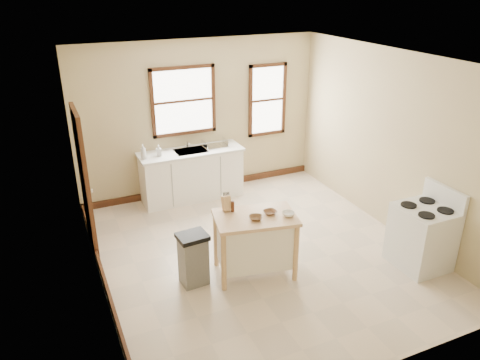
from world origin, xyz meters
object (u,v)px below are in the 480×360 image
(trash_bin, at_px, (193,259))
(pepper_grinder, at_px, (233,206))
(soap_bottle_a, at_px, (143,152))
(gas_stove, at_px, (423,228))
(kitchen_island, at_px, (255,245))
(bowl_a, at_px, (256,218))
(bowl_c, at_px, (288,214))
(bowl_b, at_px, (270,212))
(soap_bottle_b, at_px, (159,150))
(knife_block, at_px, (226,204))
(dish_rack, at_px, (215,144))

(trash_bin, bearing_deg, pepper_grinder, 6.88)
(soap_bottle_a, height_order, gas_stove, soap_bottle_a)
(soap_bottle_a, relative_size, kitchen_island, 0.24)
(soap_bottle_a, relative_size, bowl_a, 1.44)
(gas_stove, bearing_deg, trash_bin, 163.81)
(bowl_a, relative_size, bowl_c, 1.07)
(gas_stove, bearing_deg, bowl_b, 159.42)
(bowl_c, bearing_deg, bowl_a, 168.96)
(bowl_c, distance_m, gas_stove, 1.92)
(bowl_c, bearing_deg, soap_bottle_b, 109.64)
(bowl_a, bearing_deg, knife_block, 122.64)
(soap_bottle_a, bearing_deg, gas_stove, -28.53)
(bowl_b, xyz_separation_m, bowl_c, (0.19, -0.15, 0.00))
(bowl_b, bearing_deg, soap_bottle_a, 112.74)
(bowl_a, xyz_separation_m, bowl_b, (0.24, 0.06, -0.00))
(bowl_a, bearing_deg, soap_bottle_b, 101.72)
(kitchen_island, distance_m, pepper_grinder, 0.61)
(dish_rack, height_order, trash_bin, dish_rack)
(kitchen_island, height_order, knife_block, knife_block)
(dish_rack, xyz_separation_m, gas_stove, (1.73, -3.40, -0.39))
(dish_rack, relative_size, gas_stove, 0.37)
(knife_block, distance_m, pepper_grinder, 0.09)
(knife_block, distance_m, gas_stove, 2.73)
(dish_rack, xyz_separation_m, bowl_a, (-0.49, -2.71, -0.08))
(knife_block, height_order, trash_bin, knife_block)
(kitchen_island, relative_size, trash_bin, 1.46)
(pepper_grinder, bearing_deg, soap_bottle_a, 105.72)
(knife_block, xyz_separation_m, bowl_b, (0.49, -0.33, -0.08))
(soap_bottle_a, xyz_separation_m, soap_bottle_b, (0.28, 0.06, -0.04))
(kitchen_island, xyz_separation_m, bowl_a, (-0.03, -0.09, 0.46))
(bowl_b, height_order, trash_bin, bowl_b)
(knife_block, xyz_separation_m, gas_stove, (2.48, -1.07, -0.40))
(soap_bottle_a, distance_m, bowl_b, 2.78)
(knife_block, bearing_deg, soap_bottle_b, 92.03)
(bowl_b, bearing_deg, gas_stove, -20.58)
(soap_bottle_a, relative_size, trash_bin, 0.35)
(dish_rack, height_order, bowl_c, dish_rack)
(pepper_grinder, bearing_deg, knife_block, 133.56)
(soap_bottle_a, xyz_separation_m, dish_rack, (1.33, 0.09, -0.08))
(soap_bottle_b, height_order, bowl_b, soap_bottle_b)
(bowl_a, height_order, bowl_b, bowl_a)
(bowl_b, relative_size, trash_bin, 0.24)
(knife_block, distance_m, bowl_c, 0.83)
(knife_block, distance_m, bowl_b, 0.59)
(kitchen_island, bearing_deg, bowl_a, -100.43)
(bowl_b, bearing_deg, soap_bottle_b, 106.91)
(soap_bottle_b, height_order, bowl_a, soap_bottle_b)
(kitchen_island, relative_size, knife_block, 5.34)
(knife_block, relative_size, bowl_a, 1.12)
(trash_bin, bearing_deg, bowl_c, -17.48)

